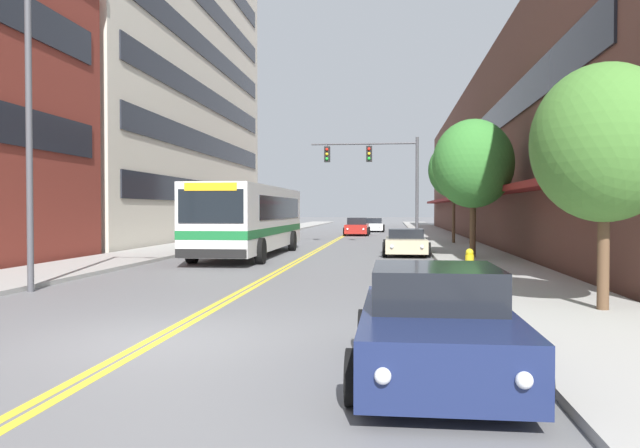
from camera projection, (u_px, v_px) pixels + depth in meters
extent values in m
plane|color=slate|center=(341.00, 237.00, 46.62)|extent=(240.00, 240.00, 0.00)
cube|color=#9E9B96|center=(247.00, 236.00, 47.44)|extent=(3.38, 106.00, 0.13)
cube|color=#9E9B96|center=(439.00, 237.00, 45.80)|extent=(3.38, 106.00, 0.13)
cube|color=yellow|center=(340.00, 237.00, 46.63)|extent=(0.14, 106.00, 0.01)
cube|color=yellow|center=(343.00, 237.00, 46.61)|extent=(0.14, 106.00, 0.01)
cube|color=beige|center=(128.00, 31.00, 44.69)|extent=(12.00, 31.97, 29.72)
cube|color=black|center=(210.00, 192.00, 44.28)|extent=(0.08, 29.41, 1.40)
cube|color=black|center=(210.00, 146.00, 44.20)|extent=(0.08, 29.41, 1.40)
cube|color=black|center=(210.00, 99.00, 44.12)|extent=(0.08, 29.41, 1.40)
cube|color=black|center=(210.00, 52.00, 44.04)|extent=(0.08, 29.41, 1.40)
cube|color=black|center=(209.00, 5.00, 43.97)|extent=(0.08, 29.41, 1.40)
cube|color=brown|center=(523.00, 162.00, 44.99)|extent=(8.00, 68.00, 10.97)
cube|color=maroon|center=(458.00, 198.00, 45.57)|extent=(1.10, 61.20, 0.24)
cube|color=black|center=(466.00, 145.00, 45.42)|extent=(0.08, 61.20, 1.40)
cube|color=silver|center=(251.00, 218.00, 27.87)|extent=(2.60, 12.43, 2.70)
cube|color=#196B33|center=(251.00, 230.00, 27.88)|extent=(2.62, 12.45, 0.32)
cube|color=black|center=(254.00, 208.00, 28.47)|extent=(2.63, 9.69, 0.97)
cube|color=black|center=(211.00, 206.00, 21.66)|extent=(2.34, 0.04, 1.19)
cube|color=yellow|center=(210.00, 187.00, 21.64)|extent=(1.87, 0.06, 0.28)
cube|color=black|center=(211.00, 254.00, 21.68)|extent=(2.55, 0.08, 0.32)
cylinder|color=black|center=(192.00, 250.00, 23.85)|extent=(0.30, 1.00, 1.00)
cylinder|color=black|center=(260.00, 251.00, 23.55)|extent=(0.30, 1.00, 1.00)
cylinder|color=black|center=(240.00, 241.00, 31.44)|extent=(0.30, 1.00, 1.00)
cylinder|color=black|center=(292.00, 241.00, 31.14)|extent=(0.30, 1.00, 1.00)
cube|color=#475675|center=(269.00, 232.00, 41.78)|extent=(1.89, 4.39, 0.70)
cube|color=black|center=(270.00, 224.00, 41.94)|extent=(1.63, 1.93, 0.40)
cylinder|color=black|center=(251.00, 236.00, 40.54)|extent=(0.22, 0.68, 0.68)
cylinder|color=black|center=(280.00, 236.00, 40.32)|extent=(0.22, 0.68, 0.68)
cylinder|color=black|center=(260.00, 234.00, 43.24)|extent=(0.22, 0.68, 0.68)
cylinder|color=black|center=(287.00, 234.00, 43.02)|extent=(0.22, 0.68, 0.68)
sphere|color=silver|center=(252.00, 233.00, 39.65)|extent=(0.16, 0.16, 0.16)
sphere|color=silver|center=(273.00, 233.00, 39.50)|extent=(0.16, 0.16, 0.16)
cube|color=red|center=(266.00, 231.00, 44.04)|extent=(0.18, 0.04, 0.10)
cube|color=red|center=(285.00, 231.00, 43.89)|extent=(0.18, 0.04, 0.10)
cube|color=#19234C|center=(436.00, 335.00, 7.74)|extent=(1.80, 4.18, 0.69)
cube|color=black|center=(435.00, 286.00, 7.89)|extent=(1.55, 1.84, 0.50)
cylinder|color=black|center=(356.00, 377.00, 6.56)|extent=(0.22, 0.60, 0.60)
cylinder|color=black|center=(537.00, 383.00, 6.35)|extent=(0.22, 0.60, 0.60)
cylinder|color=black|center=(366.00, 330.00, 9.14)|extent=(0.22, 0.60, 0.60)
cylinder|color=black|center=(495.00, 333.00, 8.93)|extent=(0.22, 0.60, 0.60)
sphere|color=silver|center=(383.00, 376.00, 5.71)|extent=(0.16, 0.16, 0.16)
sphere|color=silver|center=(524.00, 380.00, 5.57)|extent=(0.16, 0.16, 0.16)
cube|color=red|center=(385.00, 306.00, 9.90)|extent=(0.18, 0.04, 0.10)
cube|color=red|center=(468.00, 307.00, 9.75)|extent=(0.18, 0.04, 0.10)
cube|color=#BCAD89|center=(406.00, 245.00, 28.10)|extent=(1.79, 4.09, 0.59)
cube|color=black|center=(406.00, 233.00, 28.25)|extent=(1.54, 1.80, 0.42)
cylinder|color=black|center=(385.00, 250.00, 26.95)|extent=(0.22, 0.66, 0.66)
cylinder|color=black|center=(428.00, 250.00, 26.74)|extent=(0.22, 0.66, 0.66)
cylinder|color=black|center=(386.00, 246.00, 29.47)|extent=(0.22, 0.66, 0.66)
cylinder|color=black|center=(425.00, 246.00, 29.26)|extent=(0.22, 0.66, 0.66)
sphere|color=silver|center=(392.00, 247.00, 26.12)|extent=(0.16, 0.16, 0.16)
sphere|color=silver|center=(422.00, 247.00, 25.98)|extent=(0.16, 0.16, 0.16)
cube|color=red|center=(391.00, 242.00, 30.22)|extent=(0.18, 0.04, 0.10)
cube|color=red|center=(418.00, 242.00, 30.07)|extent=(0.18, 0.04, 0.10)
cube|color=white|center=(374.00, 227.00, 57.92)|extent=(1.73, 4.03, 0.60)
cube|color=black|center=(374.00, 221.00, 58.06)|extent=(1.49, 1.77, 0.49)
cylinder|color=black|center=(364.00, 229.00, 56.78)|extent=(0.22, 0.65, 0.65)
cylinder|color=black|center=(383.00, 229.00, 56.58)|extent=(0.22, 0.65, 0.65)
cylinder|color=black|center=(365.00, 228.00, 59.26)|extent=(0.22, 0.65, 0.65)
cylinder|color=black|center=(383.00, 228.00, 59.06)|extent=(0.22, 0.65, 0.65)
sphere|color=silver|center=(366.00, 227.00, 55.96)|extent=(0.16, 0.16, 0.16)
sphere|color=silver|center=(380.00, 227.00, 55.83)|extent=(0.16, 0.16, 0.16)
cube|color=red|center=(368.00, 226.00, 60.00)|extent=(0.18, 0.04, 0.10)
cube|color=red|center=(381.00, 226.00, 59.85)|extent=(0.18, 0.04, 0.10)
cube|color=maroon|center=(357.00, 229.00, 49.98)|extent=(1.74, 4.64, 0.69)
cube|color=black|center=(357.00, 221.00, 50.15)|extent=(1.50, 2.04, 0.53)
cylinder|color=black|center=(345.00, 232.00, 48.66)|extent=(0.22, 0.66, 0.66)
cylinder|color=black|center=(368.00, 232.00, 48.46)|extent=(0.22, 0.66, 0.66)
cylinder|color=black|center=(347.00, 230.00, 51.52)|extent=(0.22, 0.66, 0.66)
cylinder|color=black|center=(369.00, 231.00, 51.32)|extent=(0.22, 0.66, 0.66)
sphere|color=silver|center=(347.00, 229.00, 47.73)|extent=(0.16, 0.16, 0.16)
sphere|color=silver|center=(363.00, 229.00, 47.59)|extent=(0.16, 0.16, 0.16)
cube|color=red|center=(351.00, 227.00, 52.37)|extent=(0.18, 0.04, 0.10)
cube|color=red|center=(366.00, 227.00, 52.23)|extent=(0.18, 0.04, 0.10)
cylinder|color=#47474C|center=(417.00, 191.00, 36.25)|extent=(0.18, 0.18, 6.28)
cylinder|color=#47474C|center=(364.00, 144.00, 36.54)|extent=(6.19, 0.11, 0.11)
cube|color=black|center=(369.00, 154.00, 36.52)|extent=(0.34, 0.26, 0.92)
sphere|color=red|center=(369.00, 149.00, 36.35)|extent=(0.18, 0.18, 0.18)
sphere|color=yellow|center=(369.00, 154.00, 36.36)|extent=(0.18, 0.18, 0.18)
sphere|color=green|center=(369.00, 158.00, 36.37)|extent=(0.18, 0.18, 0.18)
cylinder|color=black|center=(369.00, 145.00, 36.51)|extent=(0.02, 0.02, 0.14)
cube|color=black|center=(327.00, 154.00, 36.80)|extent=(0.34, 0.26, 0.92)
sphere|color=red|center=(327.00, 149.00, 36.64)|extent=(0.18, 0.18, 0.18)
sphere|color=yellow|center=(327.00, 154.00, 36.64)|extent=(0.18, 0.18, 0.18)
sphere|color=green|center=(327.00, 159.00, 36.65)|extent=(0.18, 0.18, 0.18)
cylinder|color=black|center=(327.00, 145.00, 36.79)|extent=(0.02, 0.02, 0.14)
cylinder|color=#47474C|center=(29.00, 119.00, 15.58)|extent=(0.16, 0.16, 8.67)
cylinder|color=brown|center=(603.00, 257.00, 12.08)|extent=(0.22, 0.22, 2.04)
ellipsoid|color=#42752D|center=(604.00, 143.00, 12.02)|extent=(2.79, 2.79, 3.07)
cylinder|color=brown|center=(473.00, 228.00, 25.32)|extent=(0.25, 0.25, 2.41)
ellipsoid|color=#387F33|center=(473.00, 164.00, 25.25)|extent=(3.27, 3.27, 3.60)
cylinder|color=brown|center=(454.00, 217.00, 36.34)|extent=(0.18, 0.18, 2.99)
ellipsoid|color=#387F33|center=(454.00, 170.00, 36.28)|extent=(2.97, 2.97, 3.26)
cylinder|color=yellow|center=(469.00, 266.00, 17.86)|extent=(0.25, 0.25, 0.65)
sphere|color=yellow|center=(470.00, 252.00, 17.85)|extent=(0.23, 0.23, 0.23)
cylinder|color=yellow|center=(464.00, 263.00, 17.87)|extent=(0.08, 0.11, 0.11)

